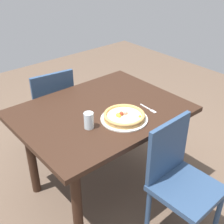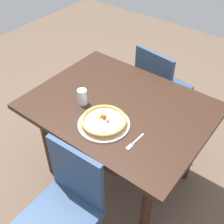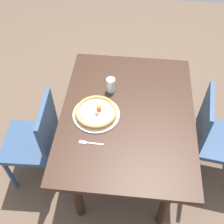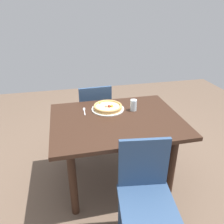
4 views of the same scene
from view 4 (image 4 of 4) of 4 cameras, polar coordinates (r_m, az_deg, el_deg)
ground_plane at (r=2.57m, az=1.00°, el=-16.91°), size 6.00×6.00×0.00m
dining_table at (r=2.18m, az=1.14°, el=-4.37°), size 1.23×0.94×0.76m
chair_near at (r=1.78m, az=8.50°, el=-19.74°), size 0.45×0.45×0.89m
chair_far at (r=2.83m, az=-4.49°, el=-0.50°), size 0.41×0.41×0.89m
plate at (r=2.30m, az=-1.07°, el=0.79°), size 0.33×0.33×0.01m
pizza at (r=2.29m, az=-1.07°, el=1.36°), size 0.29×0.29×0.05m
fork at (r=2.29m, az=-7.05°, el=0.30°), size 0.02×0.17×0.00m
drinking_glass at (r=2.27m, az=5.48°, el=1.74°), size 0.07×0.07×0.11m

